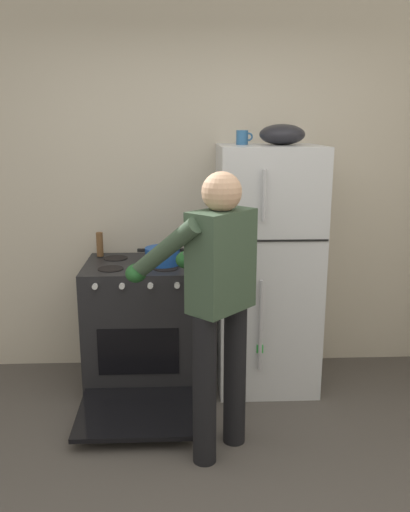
{
  "coord_description": "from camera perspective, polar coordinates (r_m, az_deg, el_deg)",
  "views": [
    {
      "loc": [
        -0.11,
        -2.06,
        1.84
      ],
      "look_at": [
        0.03,
        1.32,
        1.0
      ],
      "focal_mm": 37.92,
      "sensor_mm": 36.0,
      "label": 1
    }
  ],
  "objects": [
    {
      "name": "stove_range",
      "position": [
        3.89,
        -6.72,
        -7.33
      ],
      "size": [
        0.76,
        1.21,
        0.9
      ],
      "color": "black",
      "rests_on": "ground"
    },
    {
      "name": "kitchen_wall_back",
      "position": [
        4.05,
        -0.87,
        6.97
      ],
      "size": [
        6.0,
        0.1,
        2.7
      ],
      "primitive_type": "cube",
      "color": "beige",
      "rests_on": "ground"
    },
    {
      "name": "pepper_mill",
      "position": [
        3.97,
        -11.04,
        1.22
      ],
      "size": [
        0.05,
        0.05,
        0.17
      ],
      "primitive_type": "cylinder",
      "color": "brown",
      "rests_on": "stove_range"
    },
    {
      "name": "coffee_mug",
      "position": [
        3.71,
        3.98,
        12.37
      ],
      "size": [
        0.11,
        0.08,
        0.1
      ],
      "color": "#2D6093",
      "rests_on": "refrigerator"
    },
    {
      "name": "red_pot",
      "position": [
        3.69,
        -4.51,
        0.02
      ],
      "size": [
        0.34,
        0.24,
        0.12
      ],
      "color": "#19479E",
      "rests_on": "stove_range"
    },
    {
      "name": "mixing_bowl",
      "position": [
        3.7,
        8.14,
        12.57
      ],
      "size": [
        0.3,
        0.3,
        0.14
      ],
      "primitive_type": "ellipsoid",
      "color": "black",
      "rests_on": "refrigerator"
    },
    {
      "name": "refrigerator",
      "position": [
        3.81,
        6.49,
        -1.26
      ],
      "size": [
        0.68,
        0.72,
        1.69
      ],
      "color": "silver",
      "rests_on": "ground"
    },
    {
      "name": "person_cook",
      "position": [
        2.92,
        1.05,
        -3.57
      ],
      "size": [
        0.72,
        0.75,
        1.6
      ],
      "color": "black",
      "rests_on": "ground"
    }
  ]
}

